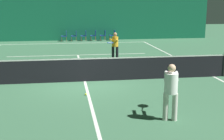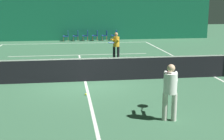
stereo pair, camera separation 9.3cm
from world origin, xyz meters
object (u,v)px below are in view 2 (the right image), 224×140
Objects in this scene: courtside_chair_1 at (76,35)px; courtside_chair_2 at (86,35)px; player_near at (170,88)px; tennis_ball at (86,94)px; courtside_chair_0 at (67,35)px; player_far at (116,44)px; courtside_chair_4 at (105,35)px; tennis_net at (85,69)px; courtside_chair_5 at (115,34)px; courtside_chair_3 at (96,35)px.

courtside_chair_1 and courtside_chair_2 have the same top height.
player_near is 23.37× the size of tennis_ball.
player_near is 1.84× the size of courtside_chair_0.
player_far is (-0.07, 8.98, -0.02)m from player_near.
courtside_chair_1 is at bearing 24.52° from player_near.
courtside_chair_1 is 1.00× the size of courtside_chair_2.
courtside_chair_0 and courtside_chair_4 have the same top height.
tennis_net is 4.91m from player_far.
courtside_chair_1 is at bearing 89.77° from tennis_net.
courtside_chair_2 is (-1.17, 17.78, -0.41)m from player_near.
tennis_ball is at bearing 2.42° from courtside_chair_0.
player_far is (1.94, 4.50, 0.37)m from tennis_net.
courtside_chair_1 and courtside_chair_4 have the same top height.
courtside_chair_2 is at bearing 86.49° from tennis_ball.
player_near is 17.89m from courtside_chair_1.
tennis_ball is at bearing -9.37° from courtside_chair_4.
courtside_chair_0 is 1.58m from courtside_chair_2.
courtside_chair_5 is (3.94, 0.00, 0.00)m from courtside_chair_0.
courtside_chair_4 is 1.00× the size of courtside_chair_5.
tennis_net is at bearing 87.28° from tennis_ball.
courtside_chair_5 is at bearing 77.76° from tennis_ball.
courtside_chair_2 is at bearing 22.01° from player_near.
courtside_chair_3 is 0.79m from courtside_chair_4.
player_near reaches higher than courtside_chair_4.
courtside_chair_2 and courtside_chair_4 have the same top height.
tennis_net is 14.29× the size of courtside_chair_0.
courtside_chair_4 is at bearing 16.93° from player_near.
tennis_net is at bearing -13.56° from courtside_chair_5.
tennis_net reaches higher than courtside_chair_5.
tennis_ball is (-2.03, -6.40, -0.84)m from player_far.
courtside_chair_0 is 1.00× the size of courtside_chair_4.
courtside_chair_0 is 12.73× the size of tennis_ball.
tennis_net is 14.29× the size of courtside_chair_5.
player_far is at bearing 2.04° from courtside_chair_3.
courtside_chair_5 is 12.73× the size of tennis_ball.
player_near is at bearing -50.87° from tennis_ball.
tennis_ball is at bearing -92.72° from tennis_net.
courtside_chair_3 is at bearing -90.00° from courtside_chair_5.
courtside_chair_5 is at bearing 90.00° from courtside_chair_2.
player_near is at bearing -1.30° from courtside_chair_4.
courtside_chair_3 is 12.73× the size of tennis_ball.
courtside_chair_5 is at bearing 14.40° from player_near.
player_far is at bearing 7.14° from courtside_chair_2.
courtside_chair_3 is (1.63, 13.29, -0.03)m from tennis_net.
courtside_chair_5 reaches higher than tennis_ball.
courtside_chair_3 is at bearing 90.00° from courtside_chair_2.
tennis_net is 14.29× the size of courtside_chair_1.
courtside_chair_1 is 3.15m from courtside_chair_5.
player_far is at bearing 12.12° from courtside_chair_1.
player_near is 17.79m from courtside_chair_3.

